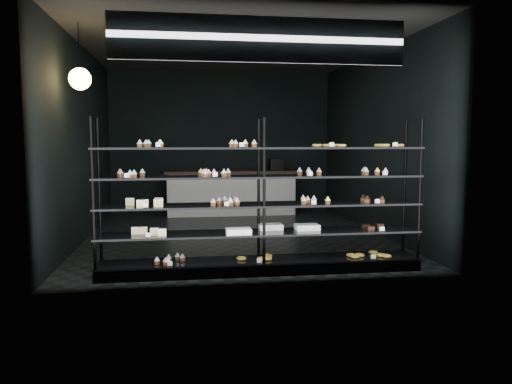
# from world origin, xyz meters

# --- Properties ---
(room) EXTENTS (5.01, 6.01, 3.20)m
(room) POSITION_xyz_m (0.00, 0.00, 1.60)
(room) COLOR black
(room) RESTS_ON ground
(display_shelf) EXTENTS (4.00, 0.50, 1.91)m
(display_shelf) POSITION_xyz_m (0.07, -2.45, 0.63)
(display_shelf) COLOR black
(display_shelf) RESTS_ON room
(signage) EXTENTS (3.30, 0.05, 0.50)m
(signage) POSITION_xyz_m (0.00, -2.93, 2.75)
(signage) COLOR #0B153A
(signage) RESTS_ON room
(pendant_lamp) EXTENTS (0.29, 0.29, 0.87)m
(pendant_lamp) POSITION_xyz_m (-2.20, -1.55, 2.45)
(pendant_lamp) COLOR black
(pendant_lamp) RESTS_ON room
(service_counter) EXTENTS (2.91, 0.65, 1.23)m
(service_counter) POSITION_xyz_m (0.18, 2.50, 0.50)
(service_counter) COLOR beige
(service_counter) RESTS_ON room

